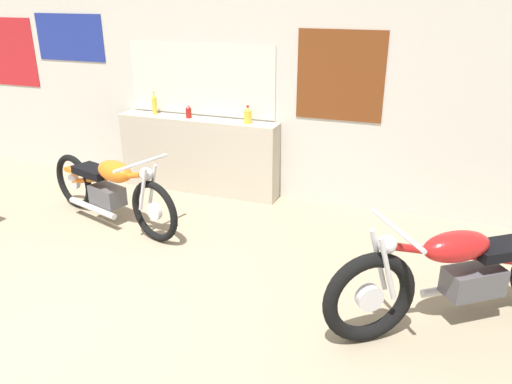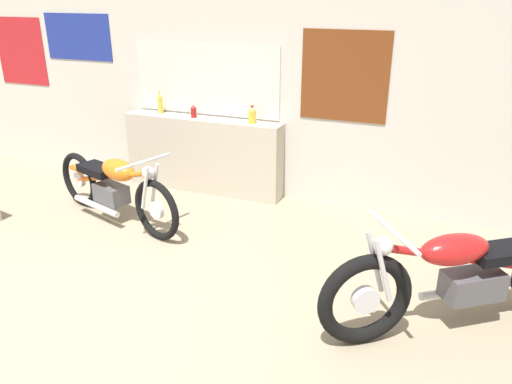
% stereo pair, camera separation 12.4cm
% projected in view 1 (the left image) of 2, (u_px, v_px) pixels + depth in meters
% --- Properties ---
extents(ground_plane, '(24.00, 24.00, 0.00)m').
position_uv_depth(ground_plane, '(38.00, 341.00, 3.55)').
color(ground_plane, gray).
extents(wall_back, '(10.00, 0.07, 2.80)m').
position_uv_depth(wall_back, '(216.00, 75.00, 5.80)').
color(wall_back, beige).
rests_on(wall_back, ground_plane).
extents(sill_counter, '(1.99, 0.28, 0.91)m').
position_uv_depth(sill_counter, '(198.00, 155.00, 6.06)').
color(sill_counter, '#B7AD99').
rests_on(sill_counter, ground_plane).
extents(bottle_leftmost, '(0.06, 0.06, 0.27)m').
position_uv_depth(bottle_leftmost, '(154.00, 104.00, 6.06)').
color(bottle_leftmost, gold).
rests_on(bottle_leftmost, sill_counter).
extents(bottle_left_center, '(0.07, 0.07, 0.16)m').
position_uv_depth(bottle_left_center, '(189.00, 112.00, 5.89)').
color(bottle_left_center, maroon).
rests_on(bottle_left_center, sill_counter).
extents(bottle_center, '(0.09, 0.09, 0.20)m').
position_uv_depth(bottle_center, '(248.00, 115.00, 5.64)').
color(bottle_center, gold).
rests_on(bottle_center, sill_counter).
extents(motorcycle_orange, '(1.90, 0.80, 0.80)m').
position_uv_depth(motorcycle_orange, '(110.00, 188.00, 5.21)').
color(motorcycle_orange, black).
rests_on(motorcycle_orange, ground_plane).
extents(motorcycle_red, '(1.87, 1.41, 0.87)m').
position_uv_depth(motorcycle_red, '(466.00, 272.00, 3.62)').
color(motorcycle_red, black).
rests_on(motorcycle_red, ground_plane).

